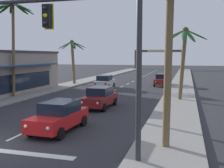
{
  "coord_description": "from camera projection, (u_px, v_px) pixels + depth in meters",
  "views": [
    {
      "loc": [
        8.54,
        -10.63,
        4.22
      ],
      "look_at": [
        3.4,
        8.0,
        2.2
      ],
      "focal_mm": 43.81,
      "sensor_mm": 36.0,
      "label": 1
    }
  ],
  "objects": [
    {
      "name": "sedan_lead_at_stop_bar",
      "position": [
        59.0,
        116.0,
        15.27
      ],
      "size": [
        2.11,
        4.51,
        1.68
      ],
      "color": "red",
      "rests_on": "ground"
    },
    {
      "name": "palm_left_second",
      "position": [
        13.0,
        23.0,
        26.68
      ],
      "size": [
        4.19,
        4.29,
        9.61
      ],
      "color": "brown",
      "rests_on": "ground"
    },
    {
      "name": "lane_markings",
      "position": [
        115.0,
        91.0,
        32.18
      ],
      "size": [
        4.28,
        88.45,
        0.01
      ],
      "color": "silver",
      "rests_on": "ground"
    },
    {
      "name": "palm_right_second",
      "position": [
        184.0,
        48.0,
        25.18
      ],
      "size": [
        3.92,
        4.05,
        6.83
      ],
      "color": "brown",
      "rests_on": "ground"
    },
    {
      "name": "palm_left_third",
      "position": [
        72.0,
        53.0,
        39.94
      ],
      "size": [
        4.2,
        3.97,
        6.5
      ],
      "color": "brown",
      "rests_on": "ground"
    },
    {
      "name": "sedan_oncoming_far",
      "position": [
        105.0,
        82.0,
        35.37
      ],
      "size": [
        2.08,
        4.5,
        1.68
      ],
      "color": "silver",
      "rests_on": "ground"
    },
    {
      "name": "palm_right_nearest",
      "position": [
        169.0,
        23.0,
        11.8
      ],
      "size": [
        3.23,
        3.12,
        7.88
      ],
      "color": "brown",
      "rests_on": "ground"
    },
    {
      "name": "sidewalk_left",
      "position": [
        51.0,
        89.0,
        34.12
      ],
      "size": [
        3.2,
        110.0,
        0.14
      ],
      "primitive_type": "cube",
      "color": "gray",
      "rests_on": "ground"
    },
    {
      "name": "sedan_third_in_queue",
      "position": [
        100.0,
        97.0,
        22.14
      ],
      "size": [
        2.07,
        4.5,
        1.68
      ],
      "color": "maroon",
      "rests_on": "ground"
    },
    {
      "name": "town_gateway_arch",
      "position": [
        159.0,
        56.0,
        84.22
      ],
      "size": [
        15.1,
        0.9,
        5.97
      ],
      "color": "#423D38",
      "rests_on": "ground"
    },
    {
      "name": "traffic_signal_mast",
      "position": [
        49.0,
        32.0,
        11.16
      ],
      "size": [
        11.95,
        0.41,
        7.05
      ],
      "color": "#2D2D33",
      "rests_on": "ground"
    },
    {
      "name": "sidewalk_right",
      "position": [
        180.0,
        93.0,
        29.99
      ],
      "size": [
        3.2,
        110.0,
        0.14
      ],
      "primitive_type": "cube",
      "color": "gray",
      "rests_on": "ground"
    },
    {
      "name": "sedan_parked_nearest_kerb",
      "position": [
        162.0,
        80.0,
        38.14
      ],
      "size": [
        2.06,
        4.49,
        1.68
      ],
      "color": "maroon",
      "rests_on": "ground"
    }
  ]
}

